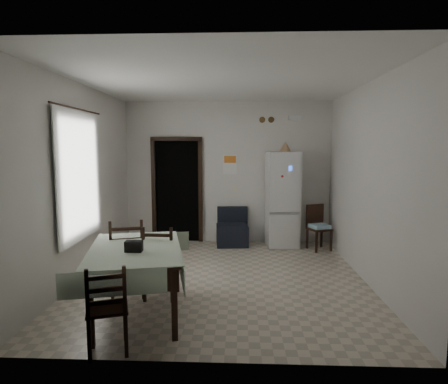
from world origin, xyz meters
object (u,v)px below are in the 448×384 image
fridge (282,199)px  dining_chair_far_left (127,257)px  dining_chair_far_right (161,261)px  dining_chair_near_head (107,307)px  corner_chair (319,228)px  dining_table (136,281)px  navy_seat (232,227)px

fridge → dining_chair_far_left: bearing=-136.9°
fridge → dining_chair_far_right: 3.30m
fridge → dining_chair_near_head: size_ratio=2.13×
fridge → dining_chair_near_head: 4.57m
fridge → corner_chair: fridge is taller
dining_table → dining_chair_far_right: (0.18, 0.55, 0.08)m
navy_seat → dining_chair_far_right: size_ratio=0.78×
dining_chair_far_left → dining_table: bearing=98.7°
corner_chair → dining_chair_far_left: 3.83m
fridge → dining_table: (-2.05, -3.23, -0.54)m
dining_table → navy_seat: bearing=59.0°
corner_chair → dining_chair_near_head: (-2.79, -3.74, 0.01)m
navy_seat → dining_chair_far_left: bearing=-122.1°
dining_chair_far_left → dining_chair_far_right: size_ratio=1.08×
dining_chair_far_right → dining_table: bearing=74.3°
dining_chair_far_right → navy_seat: bearing=-105.5°
navy_seat → dining_chair_far_right: 2.82m
corner_chair → fridge: bearing=135.9°
dining_chair_far_right → dining_chair_near_head: dining_chair_far_right is taller
dining_table → dining_chair_far_right: 0.58m
corner_chair → dining_table: bearing=-154.4°
dining_chair_far_right → dining_chair_near_head: 1.36m
fridge → dining_chair_far_right: bearing=-130.2°
corner_chair → dining_chair_near_head: size_ratio=0.98×
fridge → navy_seat: 1.15m
navy_seat → dining_table: bearing=-113.1°
dining_chair_far_left → dining_chair_far_right: dining_chair_far_left is taller
navy_seat → dining_chair_near_head: 4.17m
fridge → corner_chair: 0.90m
dining_table → corner_chair: bearing=34.2°
corner_chair → dining_table: corner_chair is taller
fridge → dining_chair_far_right: size_ratio=1.94×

